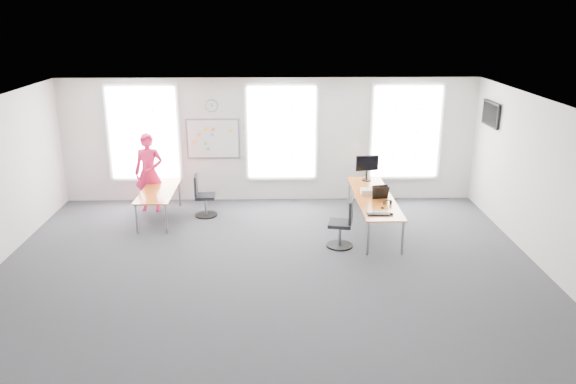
{
  "coord_description": "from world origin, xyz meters",
  "views": [
    {
      "loc": [
        0.14,
        -9.27,
        4.53
      ],
      "look_at": [
        0.39,
        1.2,
        1.1
      ],
      "focal_mm": 35.0,
      "sensor_mm": 36.0,
      "label": 1
    }
  ],
  "objects_px": {
    "chair_left": "(203,198)",
    "monitor": "(367,166)",
    "person": "(149,173)",
    "desk_right": "(374,198)",
    "desk_left": "(159,193)",
    "keyboard": "(378,214)",
    "chair_right": "(343,226)",
    "headphones": "(387,202)"
  },
  "relations": [
    {
      "from": "desk_right",
      "to": "keyboard",
      "type": "relative_size",
      "value": 6.86
    },
    {
      "from": "desk_left",
      "to": "keyboard",
      "type": "bearing_deg",
      "value": -20.99
    },
    {
      "from": "desk_right",
      "to": "desk_left",
      "type": "xyz_separation_m",
      "value": [
        -4.71,
        0.64,
        -0.05
      ]
    },
    {
      "from": "desk_left",
      "to": "person",
      "type": "distance_m",
      "value": 0.74
    },
    {
      "from": "person",
      "to": "keyboard",
      "type": "distance_m",
      "value": 5.46
    },
    {
      "from": "keyboard",
      "to": "chair_right",
      "type": "bearing_deg",
      "value": 167.59
    },
    {
      "from": "monitor",
      "to": "desk_right",
      "type": "bearing_deg",
      "value": -100.15
    },
    {
      "from": "person",
      "to": "chair_left",
      "type": "bearing_deg",
      "value": -14.81
    },
    {
      "from": "person",
      "to": "monitor",
      "type": "bearing_deg",
      "value": 2.3
    },
    {
      "from": "chair_left",
      "to": "monitor",
      "type": "xyz_separation_m",
      "value": [
        3.78,
        0.33,
        0.65
      ]
    },
    {
      "from": "keyboard",
      "to": "headphones",
      "type": "height_order",
      "value": "headphones"
    },
    {
      "from": "monitor",
      "to": "desk_left",
      "type": "bearing_deg",
      "value": 177.31
    },
    {
      "from": "chair_right",
      "to": "monitor",
      "type": "height_order",
      "value": "monitor"
    },
    {
      "from": "monitor",
      "to": "chair_left",
      "type": "bearing_deg",
      "value": 176.03
    },
    {
      "from": "desk_right",
      "to": "monitor",
      "type": "height_order",
      "value": "monitor"
    },
    {
      "from": "desk_right",
      "to": "headphones",
      "type": "height_order",
      "value": "headphones"
    },
    {
      "from": "chair_right",
      "to": "person",
      "type": "relative_size",
      "value": 0.54
    },
    {
      "from": "desk_right",
      "to": "monitor",
      "type": "distance_m",
      "value": 1.23
    },
    {
      "from": "chair_right",
      "to": "headphones",
      "type": "bearing_deg",
      "value": 128.64
    },
    {
      "from": "person",
      "to": "headphones",
      "type": "height_order",
      "value": "person"
    },
    {
      "from": "desk_right",
      "to": "keyboard",
      "type": "bearing_deg",
      "value": -95.39
    },
    {
      "from": "desk_left",
      "to": "person",
      "type": "height_order",
      "value": "person"
    },
    {
      "from": "desk_right",
      "to": "chair_right",
      "type": "relative_size",
      "value": 2.96
    },
    {
      "from": "desk_right",
      "to": "person",
      "type": "bearing_deg",
      "value": 166.13
    },
    {
      "from": "desk_left",
      "to": "chair_right",
      "type": "distance_m",
      "value": 4.27
    },
    {
      "from": "desk_right",
      "to": "desk_left",
      "type": "relative_size",
      "value": 1.58
    },
    {
      "from": "desk_left",
      "to": "chair_left",
      "type": "bearing_deg",
      "value": 11.29
    },
    {
      "from": "chair_left",
      "to": "person",
      "type": "relative_size",
      "value": 0.53
    },
    {
      "from": "chair_left",
      "to": "person",
      "type": "bearing_deg",
      "value": 69.23
    },
    {
      "from": "desk_right",
      "to": "person",
      "type": "xyz_separation_m",
      "value": [
        -5.02,
        1.24,
        0.25
      ]
    },
    {
      "from": "chair_right",
      "to": "keyboard",
      "type": "relative_size",
      "value": 2.32
    },
    {
      "from": "chair_right",
      "to": "keyboard",
      "type": "bearing_deg",
      "value": 91.1
    },
    {
      "from": "headphones",
      "to": "keyboard",
      "type": "bearing_deg",
      "value": -117.31
    },
    {
      "from": "chair_left",
      "to": "headphones",
      "type": "distance_m",
      "value": 4.18
    },
    {
      "from": "person",
      "to": "monitor",
      "type": "height_order",
      "value": "person"
    },
    {
      "from": "person",
      "to": "headphones",
      "type": "relative_size",
      "value": 10.87
    },
    {
      "from": "desk_left",
      "to": "person",
      "type": "xyz_separation_m",
      "value": [
        -0.31,
        0.6,
        0.3
      ]
    },
    {
      "from": "chair_right",
      "to": "person",
      "type": "bearing_deg",
      "value": -105.2
    },
    {
      "from": "chair_right",
      "to": "keyboard",
      "type": "distance_m",
      "value": 0.73
    },
    {
      "from": "desk_left",
      "to": "headphones",
      "type": "bearing_deg",
      "value": -13.41
    },
    {
      "from": "desk_left",
      "to": "keyboard",
      "type": "xyz_separation_m",
      "value": [
        4.61,
        -1.77,
        0.1
      ]
    },
    {
      "from": "desk_right",
      "to": "person",
      "type": "relative_size",
      "value": 1.6
    }
  ]
}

